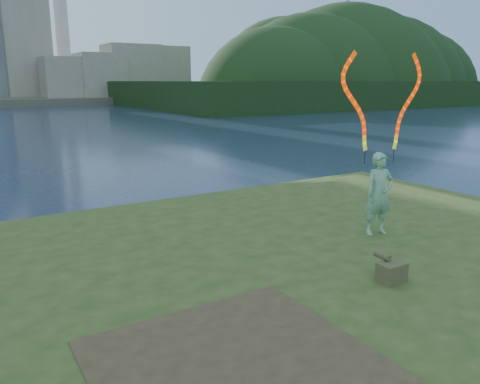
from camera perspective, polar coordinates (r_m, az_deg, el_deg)
ground at (r=9.72m, az=0.80°, el=-11.37°), size 320.00×320.00×0.00m
grassy_knoll at (r=7.93m, az=10.05°, el=-14.90°), size 20.00×18.00×0.80m
dirt_patch at (r=5.93m, az=-0.62°, el=-20.02°), size 3.20×3.00×0.02m
wooded_hill at (r=93.24m, az=12.22°, el=10.71°), size 78.00×50.00×63.00m
woman_with_ribbons at (r=10.44m, az=16.71°, el=2.46°), size 2.06×0.66×4.16m
canvas_bag at (r=8.30m, az=17.92°, el=-9.16°), size 0.46×0.53×0.44m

